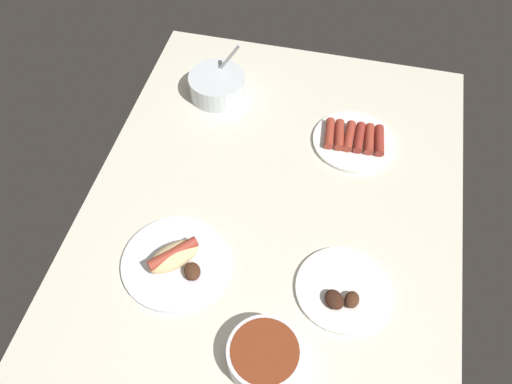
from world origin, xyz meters
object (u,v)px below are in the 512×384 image
Objects in this scene: bowl_coleslaw at (217,84)px; plate_sausages at (354,139)px; plate_hotdog_assembled at (175,260)px; bowl_chili at (265,355)px; plate_grilled_meat at (343,290)px.

plate_sausages is at bearing -103.60° from bowl_coleslaw.
plate_sausages is (45.49, -34.28, -0.51)cm from plate_hotdog_assembled.
bowl_coleslaw is at bearing 22.60° from bowl_chili.
plate_grilled_meat is 1.37× the size of bowl_chili.
plate_grilled_meat reaches higher than plate_sausages.
plate_grilled_meat is (-53.50, -43.08, -2.75)cm from bowl_coleslaw.
bowl_chili is at bearing 170.70° from plate_sausages.
bowl_coleslaw reaches higher than bowl_chili.
bowl_coleslaw is at bearing 5.96° from plate_hotdog_assembled.
bowl_chili is (-16.58, -24.11, 0.97)cm from plate_hotdog_assembled.
bowl_coleslaw is 55.51cm from plate_hotdog_assembled.
plate_hotdog_assembled reaches higher than bowl_chili.
bowl_coleslaw is 0.67× the size of plate_hotdog_assembled.
plate_grilled_meat is at bearing -87.43° from plate_hotdog_assembled.
bowl_coleslaw is 0.75× the size of plate_sausages.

